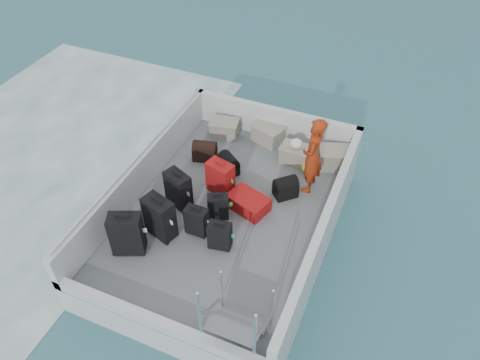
% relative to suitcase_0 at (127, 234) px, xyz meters
% --- Properties ---
extents(ground, '(160.00, 160.00, 0.00)m').
position_rel_suitcase_0_xyz_m(ground, '(1.13, 1.40, -1.02)').
color(ground, '#194D5A').
rests_on(ground, ground).
extents(wake_foam, '(10.00, 10.00, 0.00)m').
position_rel_suitcase_0_xyz_m(wake_foam, '(-3.67, 1.40, -1.02)').
color(wake_foam, white).
rests_on(wake_foam, ground).
extents(ferry_hull, '(3.60, 5.00, 0.60)m').
position_rel_suitcase_0_xyz_m(ferry_hull, '(1.13, 1.40, -0.72)').
color(ferry_hull, silver).
rests_on(ferry_hull, ground).
extents(deck, '(3.30, 4.70, 0.02)m').
position_rel_suitcase_0_xyz_m(deck, '(1.13, 1.40, -0.41)').
color(deck, slate).
rests_on(deck, ferry_hull).
extents(deck_fittings, '(3.60, 5.00, 0.90)m').
position_rel_suitcase_0_xyz_m(deck_fittings, '(1.47, 1.08, -0.03)').
color(deck_fittings, silver).
rests_on(deck_fittings, deck).
extents(suitcase_0, '(0.59, 0.47, 0.80)m').
position_rel_suitcase_0_xyz_m(suitcase_0, '(0.00, 0.00, 0.00)').
color(suitcase_0, black).
rests_on(suitcase_0, deck).
extents(suitcase_1, '(0.54, 0.43, 0.71)m').
position_rel_suitcase_0_xyz_m(suitcase_1, '(0.24, 1.27, -0.04)').
color(suitcase_1, black).
rests_on(suitcase_1, deck).
extents(suitcase_3, '(0.58, 0.44, 0.78)m').
position_rel_suitcase_0_xyz_m(suitcase_3, '(0.30, 0.52, -0.01)').
color(suitcase_3, black).
rests_on(suitcase_3, deck).
extents(suitcase_4, '(0.38, 0.22, 0.56)m').
position_rel_suitcase_0_xyz_m(suitcase_4, '(0.85, 0.78, -0.12)').
color(suitcase_4, black).
rests_on(suitcase_4, deck).
extents(suitcase_5, '(0.54, 0.40, 0.66)m').
position_rel_suitcase_0_xyz_m(suitcase_5, '(0.78, 1.86, -0.07)').
color(suitcase_5, '#A2180C').
rests_on(suitcase_5, deck).
extents(suitcase_6, '(0.41, 0.28, 0.53)m').
position_rel_suitcase_0_xyz_m(suitcase_6, '(1.33, 0.65, -0.14)').
color(suitcase_6, black).
rests_on(suitcase_6, deck).
extents(suitcase_7, '(0.41, 0.34, 0.51)m').
position_rel_suitcase_0_xyz_m(suitcase_7, '(1.02, 1.24, -0.14)').
color(suitcase_7, black).
rests_on(suitcase_7, deck).
extents(suitcase_8, '(0.82, 0.66, 0.28)m').
position_rel_suitcase_0_xyz_m(suitcase_8, '(1.42, 1.64, -0.26)').
color(suitcase_8, '#A2180C').
rests_on(suitcase_8, deck).
extents(duffel_0, '(0.52, 0.41, 0.32)m').
position_rel_suitcase_0_xyz_m(duffel_0, '(0.10, 2.59, -0.24)').
color(duffel_0, black).
rests_on(duffel_0, deck).
extents(duffel_1, '(0.50, 0.48, 0.32)m').
position_rel_suitcase_0_xyz_m(duffel_1, '(0.70, 2.40, -0.24)').
color(duffel_1, black).
rests_on(duffel_1, deck).
extents(duffel_2, '(0.50, 0.50, 0.32)m').
position_rel_suitcase_0_xyz_m(duffel_2, '(1.93, 2.22, -0.24)').
color(duffel_2, black).
rests_on(duffel_2, deck).
extents(crate_0, '(0.62, 0.48, 0.34)m').
position_rel_suitcase_0_xyz_m(crate_0, '(0.14, 3.44, -0.23)').
color(crate_0, gray).
rests_on(crate_0, deck).
extents(crate_1, '(0.69, 0.58, 0.36)m').
position_rel_suitcase_0_xyz_m(crate_1, '(1.06, 3.60, -0.22)').
color(crate_1, gray).
rests_on(crate_1, deck).
extents(crate_2, '(0.57, 0.41, 0.33)m').
position_rel_suitcase_0_xyz_m(crate_2, '(1.79, 3.21, -0.23)').
color(crate_2, gray).
rests_on(crate_2, deck).
extents(crate_3, '(0.73, 0.61, 0.37)m').
position_rel_suitcase_0_xyz_m(crate_3, '(2.56, 3.39, -0.21)').
color(crate_3, gray).
rests_on(crate_3, deck).
extents(yellow_bag, '(0.28, 0.26, 0.22)m').
position_rel_suitcase_0_xyz_m(yellow_bag, '(2.15, 2.99, -0.29)').
color(yellow_bag, yellow).
rests_on(yellow_bag, deck).
extents(white_bag, '(0.24, 0.24, 0.18)m').
position_rel_suitcase_0_xyz_m(white_bag, '(1.79, 3.21, 0.03)').
color(white_bag, white).
rests_on(white_bag, crate_2).
extents(passenger, '(0.41, 0.59, 1.54)m').
position_rel_suitcase_0_xyz_m(passenger, '(2.26, 2.60, 0.37)').
color(passenger, red).
rests_on(passenger, deck).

